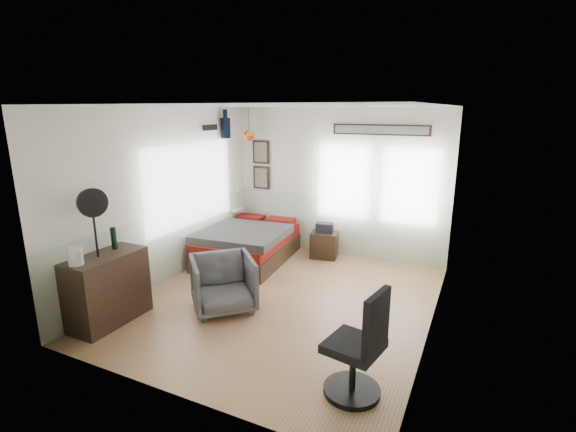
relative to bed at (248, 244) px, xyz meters
name	(u,v)px	position (x,y,z in m)	size (l,w,h in m)	color
ground_plane	(282,301)	(1.30, -1.24, -0.31)	(4.00, 4.50, 0.01)	#A57245
room_shell	(283,187)	(1.22, -1.05, 1.31)	(4.02, 4.52, 2.71)	beige
wall_decor	(275,141)	(0.20, 0.72, 1.80)	(3.55, 1.32, 1.44)	black
bed	(248,244)	(0.00, 0.00, 0.00)	(1.52, 2.04, 0.62)	black
dresser	(108,289)	(-0.44, -2.71, 0.15)	(0.48, 1.00, 0.90)	black
armchair	(223,284)	(0.69, -1.80, 0.07)	(0.80, 0.82, 0.75)	#5E5E5E
nightstand	(324,245)	(1.19, 0.73, -0.06)	(0.47, 0.38, 0.47)	black
task_chair	(359,354)	(2.85, -2.74, 0.15)	(0.57, 0.57, 1.10)	black
kettle	(75,256)	(-0.45, -3.09, 0.71)	(0.19, 0.16, 0.22)	silver
bottle	(114,238)	(-0.51, -2.47, 0.74)	(0.07, 0.07, 0.29)	black
stand_fan	(93,204)	(-0.45, -2.78, 1.27)	(0.21, 0.34, 0.86)	black
black_bag	(324,228)	(1.19, 0.73, 0.26)	(0.30, 0.20, 0.18)	black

